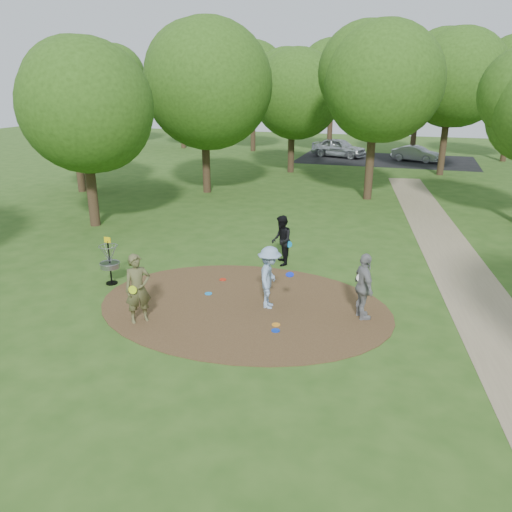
% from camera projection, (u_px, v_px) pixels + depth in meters
% --- Properties ---
extents(ground, '(100.00, 100.00, 0.00)m').
position_uv_depth(ground, '(243.00, 306.00, 14.21)').
color(ground, '#2D5119').
rests_on(ground, ground).
extents(dirt_clearing, '(8.40, 8.40, 0.02)m').
position_uv_depth(dirt_clearing, '(243.00, 305.00, 14.21)').
color(dirt_clearing, '#47301C').
rests_on(dirt_clearing, ground).
extents(footpath, '(7.55, 39.89, 0.01)m').
position_uv_depth(footpath, '(482.00, 306.00, 14.17)').
color(footpath, '#8C7A5B').
rests_on(footpath, ground).
extents(parking_lot, '(14.00, 8.00, 0.01)m').
position_uv_depth(parking_lot, '(385.00, 160.00, 40.64)').
color(parking_lot, black).
rests_on(parking_lot, ground).
extents(player_observer_with_disc, '(0.80, 0.80, 1.88)m').
position_uv_depth(player_observer_with_disc, '(138.00, 289.00, 12.98)').
color(player_observer_with_disc, brown).
rests_on(player_observer_with_disc, ground).
extents(player_throwing_with_disc, '(1.10, 1.24, 1.79)m').
position_uv_depth(player_throwing_with_disc, '(270.00, 278.00, 13.83)').
color(player_throwing_with_disc, '#88A5CC').
rests_on(player_throwing_with_disc, ground).
extents(player_walking_with_disc, '(0.90, 1.02, 1.74)m').
position_uv_depth(player_walking_with_disc, '(281.00, 241.00, 17.14)').
color(player_walking_with_disc, black).
rests_on(player_walking_with_disc, ground).
extents(player_waiting_with_disc, '(0.88, 1.16, 1.84)m').
position_uv_depth(player_waiting_with_disc, '(364.00, 287.00, 13.16)').
color(player_waiting_with_disc, gray).
rests_on(player_waiting_with_disc, ground).
extents(disc_ground_cyan, '(0.22, 0.22, 0.02)m').
position_uv_depth(disc_ground_cyan, '(208.00, 294.00, 14.95)').
color(disc_ground_cyan, '#1C8AE1').
rests_on(disc_ground_cyan, dirt_clearing).
extents(disc_ground_blue, '(0.22, 0.22, 0.02)m').
position_uv_depth(disc_ground_blue, '(276.00, 331.00, 12.73)').
color(disc_ground_blue, '#0B33C0').
rests_on(disc_ground_blue, dirt_clearing).
extents(disc_ground_red, '(0.22, 0.22, 0.02)m').
position_uv_depth(disc_ground_red, '(223.00, 280.00, 16.01)').
color(disc_ground_red, red).
rests_on(disc_ground_red, dirt_clearing).
extents(car_left, '(4.92, 3.09, 1.56)m').
position_uv_depth(car_left, '(339.00, 148.00, 41.88)').
color(car_left, '#B8BDC1').
rests_on(car_left, ground).
extents(car_right, '(3.96, 2.50, 1.23)m').
position_uv_depth(car_right, '(416.00, 154.00, 39.55)').
color(car_right, '#98999F').
rests_on(car_right, ground).
extents(disc_ground_orange, '(0.22, 0.22, 0.02)m').
position_uv_depth(disc_ground_orange, '(276.00, 325.00, 13.04)').
color(disc_ground_orange, orange).
rests_on(disc_ground_orange, dirt_clearing).
extents(disc_golf_basket, '(0.63, 0.63, 1.54)m').
position_uv_depth(disc_golf_basket, '(109.00, 258.00, 15.47)').
color(disc_golf_basket, black).
rests_on(disc_golf_basket, ground).
extents(tree_ring, '(37.14, 45.40, 9.15)m').
position_uv_depth(tree_ring, '(328.00, 100.00, 20.91)').
color(tree_ring, '#332316').
rests_on(tree_ring, ground).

